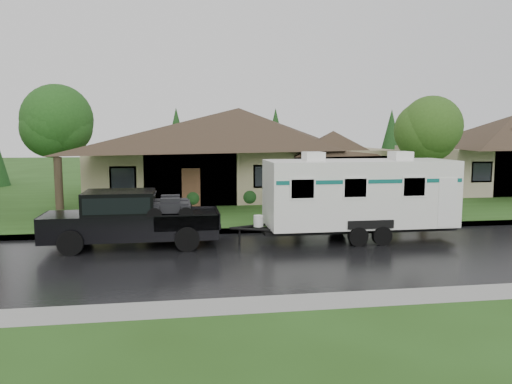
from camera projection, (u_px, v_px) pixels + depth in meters
ground at (231, 245)px, 18.69m from camera, size 140.00×140.00×0.00m
road at (238, 258)px, 16.73m from camera, size 140.00×8.00×0.01m
curb at (226, 231)px, 20.89m from camera, size 140.00×0.50×0.15m
lawn at (208, 194)px, 33.40m from camera, size 140.00×26.00×0.15m
house_main at (244, 142)px, 32.19m from camera, size 19.44×10.80×6.90m
tree_left_green at (56, 126)px, 25.81m from camera, size 3.81×3.81×6.30m
tree_right_green at (427, 131)px, 26.36m from camera, size 3.57×3.57×5.90m
shrub_row at (249, 196)px, 28.05m from camera, size 13.60×1.00×1.00m
pickup_truck at (129, 217)px, 18.24m from camera, size 6.23×2.37×2.08m
travel_trailer at (359, 193)px, 19.51m from camera, size 7.69×2.70×3.45m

